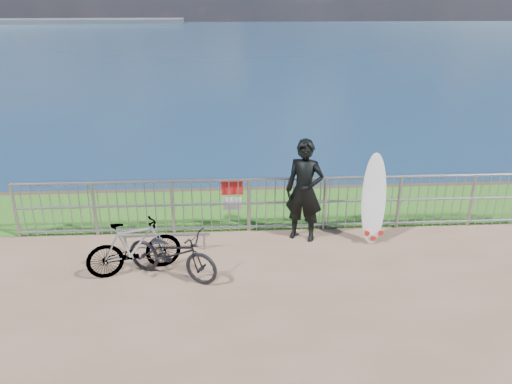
{
  "coord_description": "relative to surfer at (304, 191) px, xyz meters",
  "views": [
    {
      "loc": [
        -0.89,
        -7.4,
        4.45
      ],
      "look_at": [
        -0.39,
        1.2,
        1.0
      ],
      "focal_mm": 35.0,
      "sensor_mm": 36.0,
      "label": 1
    }
  ],
  "objects": [
    {
      "name": "railing",
      "position": [
        -0.52,
        0.36,
        -0.41
      ],
      "size": [
        10.06,
        0.1,
        1.13
      ],
      "color": "gray",
      "rests_on": "ground"
    },
    {
      "name": "grass_strip",
      "position": [
        -0.53,
        1.46,
        -0.98
      ],
      "size": [
        120.0,
        120.0,
        0.0
      ],
      "primitive_type": "plane",
      "color": "#2D6D1E",
      "rests_on": "ground"
    },
    {
      "name": "bike_rack",
      "position": [
        -2.61,
        -0.38,
        -0.71
      ],
      "size": [
        1.64,
        0.05,
        0.34
      ],
      "color": "gray",
      "rests_on": "ground"
    },
    {
      "name": "bicycle_far",
      "position": [
        -3.03,
        -1.11,
        -0.51
      ],
      "size": [
        1.65,
        0.95,
        0.96
      ],
      "primitive_type": "imported",
      "rotation": [
        0.0,
        0.0,
        1.91
      ],
      "color": "black",
      "rests_on": "ground"
    },
    {
      "name": "bicycle_near",
      "position": [
        -2.39,
        -1.29,
        -0.55
      ],
      "size": [
        1.77,
        1.27,
        0.88
      ],
      "primitive_type": "imported",
      "rotation": [
        0.0,
        0.0,
        1.11
      ],
      "color": "black",
      "rests_on": "ground"
    },
    {
      "name": "seascape",
      "position": [
        -44.28,
        146.25,
        -5.02
      ],
      "size": [
        260.0,
        260.0,
        5.0
      ],
      "color": "brown",
      "rests_on": "ground"
    },
    {
      "name": "surfer",
      "position": [
        0.0,
        0.0,
        0.0
      ],
      "size": [
        0.85,
        0.71,
        1.97
      ],
      "primitive_type": "imported",
      "rotation": [
        0.0,
        0.0,
        -0.39
      ],
      "color": "black",
      "rests_on": "ground"
    },
    {
      "name": "surfboard",
      "position": [
        1.29,
        -0.18,
        -0.19
      ],
      "size": [
        0.51,
        0.47,
        1.73
      ],
      "color": "white",
      "rests_on": "ground"
    }
  ]
}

